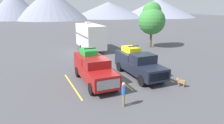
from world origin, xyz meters
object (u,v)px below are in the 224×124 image
at_px(pickup_truck_a, 93,68).
at_px(pickup_truck_b, 138,63).
at_px(dog, 180,81).
at_px(person_a, 124,93).
at_px(camper_trailer_a, 90,36).

height_order(pickup_truck_a, pickup_truck_b, pickup_truck_a).
distance_m(pickup_truck_b, dog, 3.92).
xyz_separation_m(pickup_truck_a, person_a, (0.31, -4.58, -0.30)).
xyz_separation_m(camper_trailer_a, dog, (2.21, -14.90, -1.61)).
xyz_separation_m(pickup_truck_b, dog, (1.67, -3.46, -0.75)).
bearing_deg(dog, camper_trailer_a, 98.42).
bearing_deg(camper_trailer_a, pickup_truck_a, -107.17).
xyz_separation_m(pickup_truck_a, dog, (5.70, -3.59, -0.77)).
distance_m(camper_trailer_a, person_a, 16.24).
relative_size(pickup_truck_b, person_a, 3.80).
height_order(pickup_truck_b, dog, pickup_truck_b).
bearing_deg(camper_trailer_a, dog, -81.58).
relative_size(pickup_truck_a, pickup_truck_b, 1.00).
relative_size(pickup_truck_b, camper_trailer_a, 0.78).
bearing_deg(camper_trailer_a, pickup_truck_b, -87.33).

